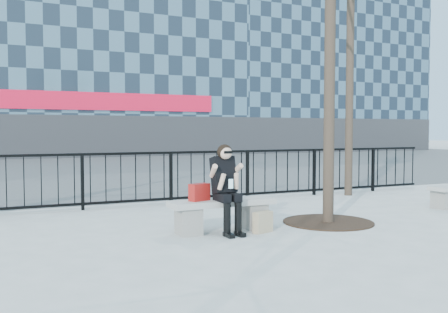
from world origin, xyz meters
name	(u,v)px	position (x,y,z in m)	size (l,w,h in m)	color
ground	(222,231)	(0.00, 0.00, 0.00)	(120.00, 120.00, 0.00)	#9E9D99
street_surface	(75,167)	(0.00, 15.00, 0.00)	(60.00, 23.00, 0.01)	#474747
railing	(162,178)	(0.00, 3.00, 0.55)	(14.00, 0.06, 1.10)	black
building_right	(308,21)	(20.00, 27.00, 10.30)	(16.20, 10.20, 20.60)	slate
tree_grate	(328,222)	(1.90, -0.10, 0.01)	(1.50, 1.50, 0.02)	black
bench_main	(222,212)	(0.00, 0.00, 0.30)	(1.65, 0.46, 0.49)	slate
seated_woman	(227,189)	(0.00, -0.16, 0.67)	(0.50, 0.64, 1.34)	black
handbag	(199,192)	(-0.37, 0.02, 0.62)	(0.31, 0.15, 0.26)	maroon
shopping_bag	(263,222)	(0.52, -0.34, 0.16)	(0.33, 0.12, 0.32)	#CAB98F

